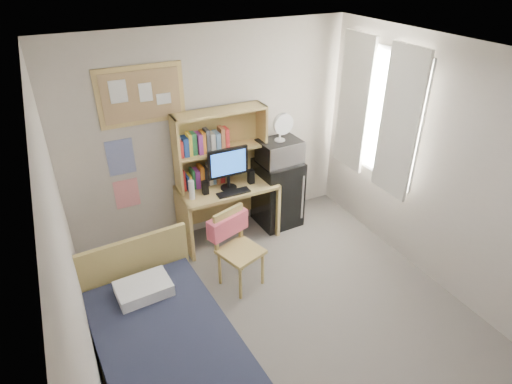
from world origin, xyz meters
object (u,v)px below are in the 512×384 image
mini_fridge (277,192)px  speaker_left (205,188)px  monitor (228,169)px  desk_fan (280,128)px  desk_chair (241,251)px  microwave (279,151)px  desk (228,212)px  bulletin_board (141,95)px  bed (178,377)px  speaker_right (251,177)px

mini_fridge → speaker_left: size_ratio=5.49×
monitor → desk_fan: bearing=5.8°
desk_chair → microwave: (0.97, 0.91, 0.61)m
desk → desk_chair: size_ratio=1.32×
bulletin_board → monitor: (0.83, -0.36, -0.90)m
microwave → bed: bearing=-137.9°
speaker_right → desk_fan: bearing=9.7°
bed → speaker_right: size_ratio=11.94×
microwave → desk: bearing=178.5°
speaker_right → microwave: (0.44, 0.07, 0.22)m
monitor → bed: bearing=-123.7°
bed → speaker_right: speaker_right is taller
bulletin_board → monitor: bearing=-23.8°
bed → monitor: bearing=52.3°
desk → bulletin_board: bearing=160.1°
desk_chair → speaker_left: size_ratio=5.45×
desk → monitor: (-0.00, -0.06, 0.64)m
microwave → desk_fan: bearing=0.0°
mini_fridge → monitor: 0.93m
speaker_left → mini_fridge: bearing=5.2°
speaker_left → speaker_right: speaker_right is taller
bulletin_board → desk: 1.78m
mini_fridge → bed: size_ratio=0.43×
desk → mini_fridge: bearing=2.7°
monitor → speaker_left: bearing=-180.0°
mini_fridge → monitor: bearing=-175.3°
monitor → speaker_right: monitor is taller
monitor → speaker_right: (0.30, -0.00, -0.18)m
mini_fridge → desk_fan: desk_fan is taller
desk_chair → bed: bearing=-152.8°
desk → speaker_left: speaker_left is taller
desk_chair → bed: size_ratio=0.42×
desk_chair → microwave: microwave is taller
bed → speaker_right: (1.59, 1.92, 0.55)m
desk → desk_fan: desk_fan is taller
desk_chair → desk_fan: (0.97, 0.91, 0.92)m
bulletin_board → mini_fridge: size_ratio=1.03×
desk_chair → mini_fridge: (0.97, 0.93, 0.00)m
desk → bed: desk is taller
desk → bed: 2.36m
bulletin_board → bed: 2.84m
mini_fridge → desk_fan: (0.00, -0.02, 0.92)m
speaker_left → desk_fan: desk_fan is taller
speaker_left → desk_fan: (1.04, 0.07, 0.54)m
bed → microwave: size_ratio=4.20×
bulletin_board → desk_fan: bearing=-10.6°
bulletin_board → microwave: size_ratio=1.85×
monitor → bulletin_board: bearing=156.5°
speaker_right → desk_fan: (0.44, 0.07, 0.53)m
monitor → desk_fan: size_ratio=1.62×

